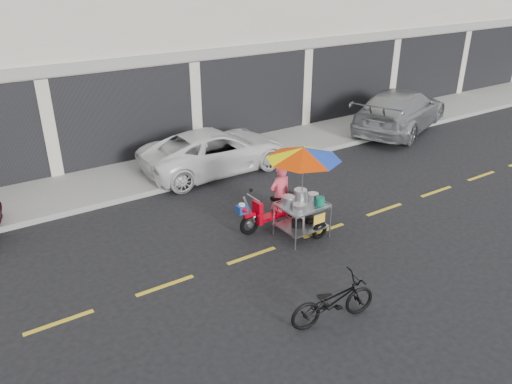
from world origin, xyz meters
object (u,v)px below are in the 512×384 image
near_bicycle (333,301)px  silver_pickup (401,110)px  food_vendor_rig (294,177)px  white_pickup (216,151)px

near_bicycle → silver_pickup: bearing=-43.8°
silver_pickup → food_vendor_rig: size_ratio=2.41×
silver_pickup → near_bicycle: (-9.25, -6.96, -0.33)m
white_pickup → silver_pickup: (7.61, -0.23, 0.13)m
silver_pickup → food_vendor_rig: bearing=94.5°
silver_pickup → food_vendor_rig: 8.88m
white_pickup → near_bicycle: size_ratio=2.77×
white_pickup → food_vendor_rig: food_vendor_rig is taller
silver_pickup → food_vendor_rig: (-7.91, -4.00, 0.61)m
white_pickup → near_bicycle: white_pickup is taller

